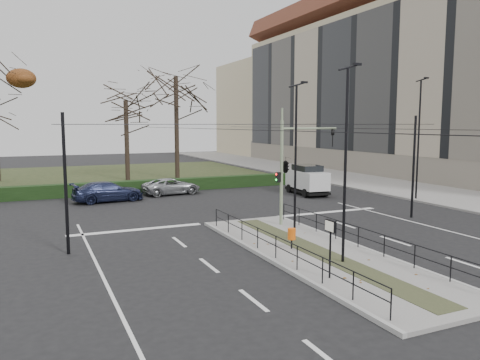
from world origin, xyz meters
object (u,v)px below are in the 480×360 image
object	(u,v)px
info_panel	(330,233)
streetlamp_sidewalk	(419,138)
litter_bin	(292,234)
streetlamp_median_far	(296,161)
traffic_light	(287,164)
parked_car_fourth	(172,186)
bare_tree_near	(126,106)
parked_car_third	(108,192)
streetlamp_median_near	(346,163)
white_van	(307,179)
bare_tree_center	(176,84)

from	to	relation	value
info_panel	streetlamp_sidewalk	size ratio (longest dim) A/B	0.24
litter_bin	streetlamp_median_far	bearing A→B (deg)	54.12
traffic_light	info_panel	distance (m)	9.12
litter_bin	streetlamp_sidewalk	distance (m)	17.75
parked_car_fourth	bare_tree_near	world-z (taller)	bare_tree_near
parked_car_third	streetlamp_median_far	bearing A→B (deg)	-164.92
streetlamp_median_near	streetlamp_median_far	bearing A→B (deg)	89.44
litter_bin	bare_tree_near	size ratio (longest dim) A/B	0.09
traffic_light	litter_bin	size ratio (longest dim) A/B	6.20
traffic_light	bare_tree_near	size ratio (longest dim) A/B	0.55
litter_bin	bare_tree_near	distance (m)	29.41
parked_car_third	traffic_light	bearing A→B (deg)	-154.86
streetlamp_median_near	white_van	size ratio (longest dim) A/B	1.73
info_panel	streetlamp_median_far	size ratio (longest dim) A/B	0.28
parked_car_fourth	bare_tree_center	bearing A→B (deg)	-25.49
litter_bin	info_panel	size ratio (longest dim) A/B	0.43
streetlamp_sidewalk	bare_tree_near	bearing A→B (deg)	129.53
litter_bin	bare_tree_center	size ratio (longest dim) A/B	0.07
streetlamp_sidewalk	parked_car_fourth	world-z (taller)	streetlamp_sidewalk
bare_tree_near	parked_car_third	bearing A→B (deg)	-107.14
streetlamp_median_far	bare_tree_near	world-z (taller)	bare_tree_near
litter_bin	streetlamp_median_near	distance (m)	4.20
streetlamp_median_near	parked_car_third	bearing A→B (deg)	107.41
streetlamp_median_far	streetlamp_sidewalk	world-z (taller)	streetlamp_sidewalk
streetlamp_sidewalk	parked_car_third	size ratio (longest dim) A/B	1.75
info_panel	bare_tree_center	xyz separation A→B (m)	(3.94, 31.77, 7.64)
streetlamp_median_far	parked_car_fourth	size ratio (longest dim) A/B	1.60
info_panel	bare_tree_center	distance (m)	32.92
streetlamp_sidewalk	parked_car_third	world-z (taller)	streetlamp_sidewalk
white_van	parked_car_third	bearing A→B (deg)	168.98
info_panel	streetlamp_sidewalk	world-z (taller)	streetlamp_sidewalk
info_panel	white_van	xyz separation A→B (m)	(10.37, 17.89, -0.55)
white_van	bare_tree_center	bearing A→B (deg)	114.86
info_panel	streetlamp_median_near	world-z (taller)	streetlamp_median_near
streetlamp_median_far	parked_car_third	world-z (taller)	streetlamp_median_far
streetlamp_median_far	parked_car_fourth	xyz separation A→B (m)	(-0.99, 17.18, -3.21)
info_panel	parked_car_third	distance (m)	21.28
streetlamp_median_far	parked_car_fourth	bearing A→B (deg)	93.30
streetlamp_sidewalk	parked_car_fourth	xyz separation A→B (m)	(-15.36, 10.18, -3.91)
white_van	streetlamp_sidewalk	bearing A→B (deg)	-45.49
info_panel	bare_tree_center	bearing A→B (deg)	82.93
streetlamp_median_near	streetlamp_median_far	xyz separation A→B (m)	(0.04, 3.75, -0.19)
info_panel	bare_tree_near	bearing A→B (deg)	91.46
streetlamp_median_near	streetlamp_sidewalk	bearing A→B (deg)	36.73
litter_bin	white_van	size ratio (longest dim) A/B	0.20
traffic_light	litter_bin	xyz separation A→B (m)	(-2.32, -4.52, -2.60)
info_panel	streetlamp_median_far	bearing A→B (deg)	72.17
streetlamp_median_near	white_van	bearing A→B (deg)	62.06
streetlamp_median_near	bare_tree_center	world-z (taller)	bare_tree_center
traffic_light	streetlamp_median_near	world-z (taller)	streetlamp_median_near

